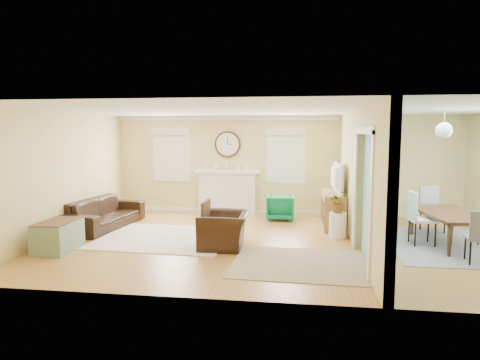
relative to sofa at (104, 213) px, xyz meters
name	(u,v)px	position (x,y,z in m)	size (l,w,h in m)	color
floor	(278,243)	(4.00, -0.81, -0.33)	(9.00, 9.00, 0.00)	#A56B2A
wall_back	(284,165)	(4.00, 2.19, 0.97)	(9.00, 0.02, 2.60)	tan
wall_front	(267,202)	(4.00, -3.81, 0.97)	(9.00, 0.02, 2.60)	tan
wall_left	(63,174)	(-0.50, -0.81, 0.97)	(0.02, 6.00, 2.60)	tan
ceiling	(279,110)	(4.00, -0.81, 2.27)	(9.00, 6.00, 0.02)	white
partition	(357,174)	(5.51, -0.53, 1.02)	(0.17, 6.00, 2.60)	tan
fireplace	(227,191)	(2.50, 2.07, 0.26)	(1.70, 0.30, 1.17)	white
wall_clock	(228,144)	(2.50, 2.15, 1.52)	(0.70, 0.07, 0.70)	#4D2E1B
window_left	(171,151)	(0.95, 2.14, 1.32)	(1.05, 0.13, 1.42)	white
window_right	(286,152)	(4.05, 2.14, 1.32)	(1.05, 0.13, 1.42)	white
pendant	(444,131)	(7.00, -0.81, 1.87)	(0.30, 0.30, 0.55)	gold
rug_cream	(166,238)	(1.68, -0.76, -0.33)	(2.65, 2.30, 0.01)	beige
rug_jute	(302,264)	(4.45, -2.15, -0.33)	(2.27, 1.86, 0.01)	tan
rug_grey	(451,245)	(7.34, -0.53, -0.33)	(2.46, 3.07, 0.01)	gray
sofa	(104,213)	(0.00, 0.00, 0.00)	(2.29, 0.89, 0.67)	black
eames_chair	(224,230)	(3.00, -1.29, 0.00)	(1.02, 0.89, 0.66)	black
green_chair	(280,207)	(3.95, 1.43, -0.02)	(0.67, 0.69, 0.62)	#00664A
trunk	(58,236)	(0.01, -1.93, -0.06)	(0.62, 0.98, 0.55)	gray
credenza	(333,210)	(5.18, 0.79, 0.07)	(0.48, 1.42, 0.80)	#9A6C3F
tv	(333,178)	(5.16, 0.79, 0.80)	(1.17, 0.15, 0.67)	black
garden_stool	(338,225)	(5.20, -0.26, -0.07)	(0.36, 0.36, 0.53)	white
potted_plant	(338,202)	(5.20, -0.26, 0.42)	(0.41, 0.35, 0.45)	#337F33
dining_table	(452,229)	(7.34, -0.53, -0.02)	(1.81, 1.01, 0.64)	#4D2E1B
dining_chair_n	(433,206)	(7.29, 0.55, 0.25)	(0.52, 0.52, 0.99)	gray
dining_chair_s	(480,232)	(7.35, -1.72, 0.20)	(0.44, 0.44, 0.91)	gray
dining_chair_w	(423,214)	(6.76, -0.60, 0.28)	(0.49, 0.49, 1.03)	white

